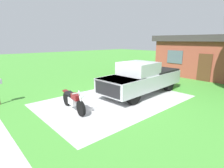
% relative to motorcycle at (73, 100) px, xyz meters
% --- Properties ---
extents(ground_plane, '(80.00, 80.00, 0.00)m').
position_rel_motorcycle_xyz_m(ground_plane, '(0.26, 2.39, -0.47)').
color(ground_plane, '#489737').
extents(driveway_pad, '(5.03, 7.73, 0.01)m').
position_rel_motorcycle_xyz_m(driveway_pad, '(0.26, 2.39, -0.47)').
color(driveway_pad, '#BCBCBC').
rests_on(driveway_pad, ground).
extents(motorcycle, '(2.21, 0.70, 1.09)m').
position_rel_motorcycle_xyz_m(motorcycle, '(0.00, 0.00, 0.00)').
color(motorcycle, black).
rests_on(motorcycle, ground).
extents(pickup_truck, '(2.27, 5.71, 1.90)m').
position_rel_motorcycle_xyz_m(pickup_truck, '(0.38, 4.41, 0.48)').
color(pickup_truck, black).
rests_on(pickup_truck, ground).
extents(neighbor_house, '(9.60, 5.60, 3.50)m').
position_rel_motorcycle_xyz_m(neighbor_house, '(1.44, 13.09, 1.32)').
color(neighbor_house, brown).
rests_on(neighbor_house, ground).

